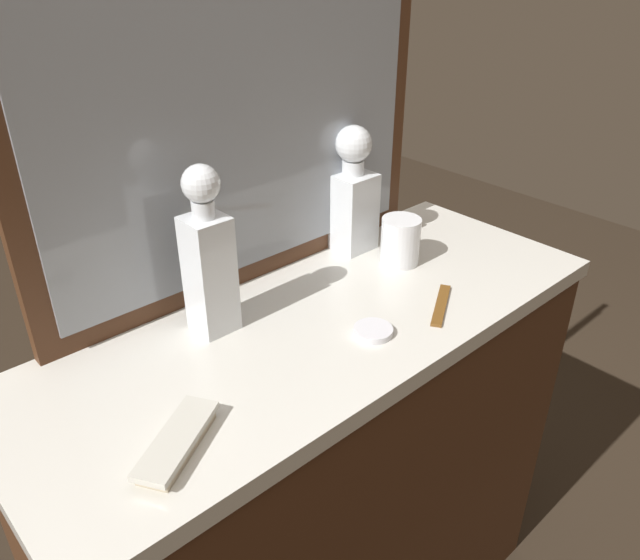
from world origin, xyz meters
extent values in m
cube|color=#472816|center=(0.00, 0.00, 0.45)|extent=(1.13, 0.44, 0.90)
cube|color=silver|center=(0.00, 0.00, 0.92)|extent=(1.16, 0.45, 0.03)
cube|color=#472816|center=(0.00, 0.21, 1.25)|extent=(0.87, 0.03, 0.63)
cube|color=gray|center=(0.00, 0.20, 1.25)|extent=(0.79, 0.01, 0.55)
cube|color=white|center=(-0.16, 0.10, 1.04)|extent=(0.07, 0.07, 0.21)
cube|color=#9E5619|center=(-0.16, 0.10, 1.02)|extent=(0.06, 0.06, 0.16)
cylinder|color=white|center=(-0.16, 0.10, 1.17)|extent=(0.04, 0.04, 0.03)
sphere|color=white|center=(-0.16, 0.10, 1.21)|extent=(0.06, 0.06, 0.06)
cube|color=white|center=(0.25, 0.17, 1.02)|extent=(0.09, 0.09, 0.17)
cube|color=#9E5619|center=(0.25, 0.17, 0.99)|extent=(0.07, 0.07, 0.10)
cylinder|color=white|center=(0.25, 0.17, 1.12)|extent=(0.05, 0.05, 0.03)
sphere|color=white|center=(0.25, 0.17, 1.17)|extent=(0.08, 0.08, 0.08)
cylinder|color=white|center=(0.27, 0.05, 0.99)|extent=(0.08, 0.08, 0.10)
cylinder|color=silver|center=(0.27, 0.05, 0.94)|extent=(0.08, 0.08, 0.01)
cube|color=#B7A88C|center=(-0.37, -0.11, 0.94)|extent=(0.15, 0.12, 0.01)
cube|color=beige|center=(-0.37, -0.11, 0.95)|extent=(0.17, 0.13, 0.01)
cylinder|color=silver|center=(0.03, -0.10, 0.94)|extent=(0.07, 0.07, 0.01)
cube|color=brown|center=(0.20, -0.13, 0.94)|extent=(0.14, 0.09, 0.01)
camera|label=1|loc=(-0.65, -0.71, 1.56)|focal=34.96mm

